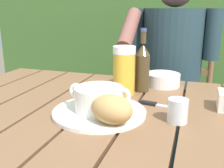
% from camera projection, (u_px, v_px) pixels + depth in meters
% --- Properties ---
extents(dining_table, '(1.33, 0.90, 0.72)m').
position_uv_depth(dining_table, '(108.00, 136.00, 0.87)').
color(dining_table, brown).
rests_on(dining_table, ground_plane).
extents(hedge_backdrop, '(3.20, 0.88, 1.80)m').
position_uv_depth(hedge_backdrop, '(171.00, 18.00, 2.39)').
color(hedge_backdrop, '#3F672C').
rests_on(hedge_backdrop, ground_plane).
extents(chair_near_diner, '(0.48, 0.47, 0.98)m').
position_uv_depth(chair_near_diner, '(171.00, 99.00, 1.68)').
color(chair_near_diner, brown).
rests_on(chair_near_diner, ground_plane).
extents(person_eating, '(0.48, 0.47, 1.25)m').
position_uv_depth(person_eating, '(170.00, 67.00, 1.43)').
color(person_eating, '#243B43').
rests_on(person_eating, ground_plane).
extents(serving_plate, '(0.29, 0.29, 0.01)m').
position_uv_depth(serving_plate, '(99.00, 112.00, 0.82)').
color(serving_plate, white).
rests_on(serving_plate, dining_table).
extents(soup_bowl, '(0.20, 0.15, 0.08)m').
position_uv_depth(soup_bowl, '(99.00, 98.00, 0.81)').
color(soup_bowl, white).
rests_on(soup_bowl, serving_plate).
extents(bread_roll, '(0.15, 0.13, 0.08)m').
position_uv_depth(bread_roll, '(112.00, 109.00, 0.72)').
color(bread_roll, tan).
rests_on(bread_roll, serving_plate).
extents(beer_glass, '(0.08, 0.08, 0.18)m').
position_uv_depth(beer_glass, '(123.00, 70.00, 0.99)').
color(beer_glass, gold).
rests_on(beer_glass, dining_table).
extents(beer_bottle, '(0.06, 0.06, 0.25)m').
position_uv_depth(beer_bottle, '(142.00, 66.00, 1.02)').
color(beer_bottle, '#44361F').
rests_on(beer_bottle, dining_table).
extents(water_glass_small, '(0.06, 0.06, 0.07)m').
position_uv_depth(water_glass_small, '(178.00, 111.00, 0.75)').
color(water_glass_small, silver).
rests_on(water_glass_small, dining_table).
extents(table_knife, '(0.14, 0.04, 0.01)m').
position_uv_depth(table_knife, '(156.00, 105.00, 0.89)').
color(table_knife, silver).
rests_on(table_knife, dining_table).
extents(diner_bowl, '(0.14, 0.14, 0.05)m').
position_uv_depth(diner_bowl, '(163.00, 79.00, 1.11)').
color(diner_bowl, white).
rests_on(diner_bowl, dining_table).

